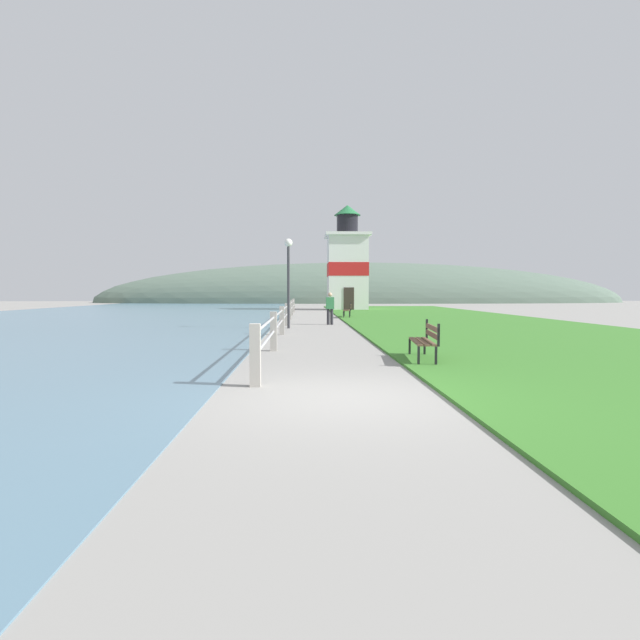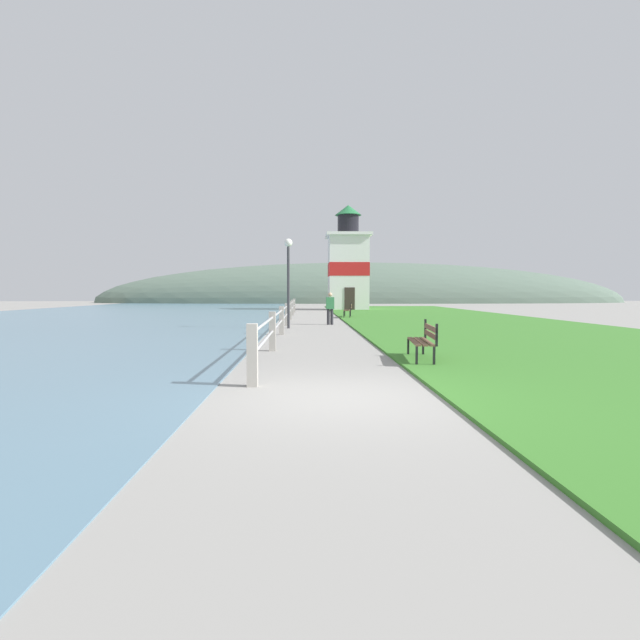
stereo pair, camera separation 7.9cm
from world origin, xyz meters
TOP-DOWN VIEW (x-y plane):
  - ground_plane at (0.00, 0.00)m, footprint 160.00×160.00m
  - grass_verge at (7.55, 18.72)m, footprint 12.00×56.15m
  - water_strip at (-14.05, 18.72)m, footprint 24.00×89.85m
  - seawall_railing at (-1.45, 16.41)m, footprint 0.18×31.00m
  - park_bench_near at (2.22, 3.95)m, footprint 0.65×1.85m
  - park_bench_midway at (2.15, 23.50)m, footprint 0.67×1.78m
  - lighthouse at (3.29, 37.55)m, footprint 3.99×3.99m
  - person_strolling at (0.67, 17.01)m, footprint 0.40×0.23m
  - lamp_post at (-1.30, 14.61)m, footprint 0.36×0.36m
  - distant_hillside at (8.00, 67.44)m, footprint 80.00×16.00m

SIDE VIEW (x-z plane):
  - ground_plane at x=0.00m, z-range 0.00..0.00m
  - distant_hillside at x=8.00m, z-range -6.00..6.00m
  - water_strip at x=-14.05m, z-range 0.00..0.01m
  - grass_verge at x=7.55m, z-range 0.00..0.06m
  - park_bench_midway at x=2.15m, z-range 0.07..1.01m
  - park_bench_near at x=2.22m, z-range 0.07..1.01m
  - seawall_railing at x=-1.45m, z-range 0.09..1.17m
  - person_strolling at x=0.67m, z-range 0.07..1.66m
  - lamp_post at x=-1.30m, z-range 0.76..4.72m
  - lighthouse at x=3.29m, z-range -0.73..8.65m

